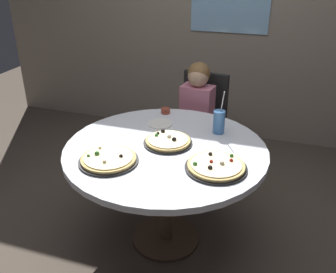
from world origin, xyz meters
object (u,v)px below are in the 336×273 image
(chair_wooden, at_px, (201,122))
(plate_small, at_px, (160,124))
(pizza_pepperoni, at_px, (216,166))
(pizza_cheese, at_px, (109,159))
(sauce_bowl, at_px, (166,111))
(diner_child, at_px, (193,135))
(soda_cup, at_px, (219,122))
(dining_table, at_px, (166,159))
(pizza_veggie, at_px, (168,141))

(chair_wooden, bearing_deg, plate_small, -104.39)
(pizza_pepperoni, bearing_deg, chair_wooden, 107.40)
(chair_wooden, distance_m, pizza_cheese, 1.27)
(sauce_bowl, bearing_deg, chair_wooden, 65.66)
(pizza_cheese, distance_m, pizza_pepperoni, 0.63)
(chair_wooden, relative_size, diner_child, 0.88)
(sauce_bowl, bearing_deg, pizza_pepperoni, -52.30)
(soda_cup, bearing_deg, sauce_bowl, 154.77)
(dining_table, relative_size, diner_child, 1.20)
(sauce_bowl, height_order, plate_small, sauce_bowl)
(pizza_cheese, bearing_deg, pizza_pepperoni, 10.86)
(chair_wooden, xyz_separation_m, sauce_bowl, (-0.19, -0.41, 0.24))
(soda_cup, relative_size, plate_small, 1.70)
(dining_table, relative_size, sauce_bowl, 18.48)
(pizza_veggie, relative_size, plate_small, 1.76)
(diner_child, distance_m, sauce_bowl, 0.40)
(pizza_pepperoni, xyz_separation_m, soda_cup, (-0.08, 0.48, 0.06))
(dining_table, relative_size, soda_cup, 4.23)
(plate_small, bearing_deg, soda_cup, -0.91)
(chair_wooden, distance_m, sauce_bowl, 0.51)
(pizza_veggie, bearing_deg, plate_small, 118.50)
(sauce_bowl, relative_size, plate_small, 0.39)
(chair_wooden, height_order, pizza_cheese, chair_wooden)
(pizza_veggie, relative_size, pizza_cheese, 0.89)
(soda_cup, bearing_deg, diner_child, 122.83)
(chair_wooden, bearing_deg, diner_child, -96.83)
(pizza_pepperoni, bearing_deg, diner_child, 111.72)
(diner_child, bearing_deg, chair_wooden, 83.17)
(dining_table, distance_m, soda_cup, 0.45)
(soda_cup, relative_size, sauce_bowl, 4.37)
(diner_child, xyz_separation_m, soda_cup, (0.29, -0.45, 0.35))
(diner_child, distance_m, soda_cup, 0.63)
(pizza_cheese, bearing_deg, dining_table, 47.30)
(pizza_veggie, distance_m, pizza_cheese, 0.42)
(pizza_veggie, height_order, plate_small, pizza_veggie)
(chair_wooden, relative_size, pizza_cheese, 2.68)
(chair_wooden, distance_m, plate_small, 0.68)
(chair_wooden, height_order, pizza_veggie, chair_wooden)
(sauce_bowl, bearing_deg, soda_cup, -25.23)
(chair_wooden, distance_m, diner_child, 0.19)
(pizza_cheese, relative_size, soda_cup, 1.16)
(sauce_bowl, bearing_deg, plate_small, -82.32)
(pizza_pepperoni, relative_size, soda_cup, 1.17)
(chair_wooden, xyz_separation_m, pizza_veggie, (-0.01, -0.89, 0.24))
(pizza_veggie, distance_m, pizza_pepperoni, 0.42)
(pizza_cheese, height_order, soda_cup, soda_cup)
(pizza_pepperoni, bearing_deg, pizza_cheese, -169.14)
(diner_child, relative_size, plate_small, 6.01)
(pizza_pepperoni, height_order, sauce_bowl, pizza_pepperoni)
(plate_small, bearing_deg, pizza_pepperoni, -43.69)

